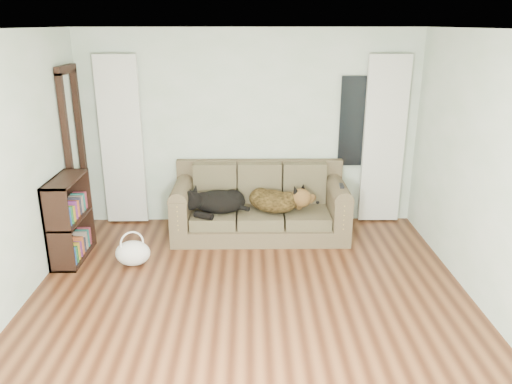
{
  "coord_description": "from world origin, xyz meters",
  "views": [
    {
      "loc": [
        0.0,
        -4.1,
        2.65
      ],
      "look_at": [
        0.08,
        1.6,
        0.71
      ],
      "focal_mm": 35.0,
      "sensor_mm": 36.0,
      "label": 1
    }
  ],
  "objects_px": {
    "dog_shepherd": "(276,201)",
    "bookshelf": "(70,218)",
    "sofa": "(260,202)",
    "dog_black_lab": "(216,202)",
    "tote_bag": "(133,252)"
  },
  "relations": [
    {
      "from": "sofa",
      "to": "dog_black_lab",
      "type": "bearing_deg",
      "value": -169.91
    },
    {
      "from": "sofa",
      "to": "bookshelf",
      "type": "relative_size",
      "value": 2.27
    },
    {
      "from": "dog_black_lab",
      "to": "bookshelf",
      "type": "height_order",
      "value": "bookshelf"
    },
    {
      "from": "dog_black_lab",
      "to": "dog_shepherd",
      "type": "xyz_separation_m",
      "value": [
        0.76,
        0.03,
        0.01
      ]
    },
    {
      "from": "sofa",
      "to": "bookshelf",
      "type": "bearing_deg",
      "value": -163.17
    },
    {
      "from": "tote_bag",
      "to": "bookshelf",
      "type": "relative_size",
      "value": 0.4
    },
    {
      "from": "tote_bag",
      "to": "bookshelf",
      "type": "xyz_separation_m",
      "value": [
        -0.75,
        0.2,
        0.34
      ]
    },
    {
      "from": "sofa",
      "to": "dog_black_lab",
      "type": "distance_m",
      "value": 0.57
    },
    {
      "from": "sofa",
      "to": "dog_shepherd",
      "type": "xyz_separation_m",
      "value": [
        0.2,
        -0.07,
        0.04
      ]
    },
    {
      "from": "sofa",
      "to": "tote_bag",
      "type": "distance_m",
      "value": 1.74
    },
    {
      "from": "bookshelf",
      "to": "dog_shepherd",
      "type": "bearing_deg",
      "value": 21.39
    },
    {
      "from": "dog_shepherd",
      "to": "tote_bag",
      "type": "xyz_separation_m",
      "value": [
        -1.68,
        -0.8,
        -0.33
      ]
    },
    {
      "from": "bookshelf",
      "to": "dog_black_lab",
      "type": "bearing_deg",
      "value": 26.41
    },
    {
      "from": "dog_shepherd",
      "to": "bookshelf",
      "type": "distance_m",
      "value": 2.5
    },
    {
      "from": "tote_bag",
      "to": "bookshelf",
      "type": "distance_m",
      "value": 0.84
    }
  ]
}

